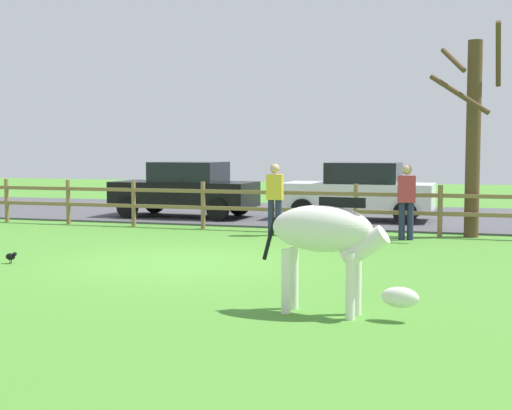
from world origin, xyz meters
TOP-DOWN VIEW (x-y plane):
  - ground_plane at (0.00, 0.00)m, footprint 60.00×60.00m
  - parking_asphalt at (0.00, 9.30)m, footprint 28.00×7.40m
  - paddock_fence at (-0.58, 5.00)m, footprint 20.95×0.11m
  - bare_tree at (4.83, 5.21)m, footprint 1.54×1.48m
  - zebra at (3.25, -3.16)m, footprint 1.93×0.61m
  - crow_on_grass at (-2.73, -1.01)m, footprint 0.21×0.10m
  - parked_car_black at (-2.96, 7.31)m, footprint 4.03×1.94m
  - parked_car_white at (1.90, 7.91)m, footprint 4.02×1.92m
  - visitor_left_of_tree at (0.54, 4.21)m, footprint 0.37×0.24m
  - visitor_right_of_tree at (3.48, 4.27)m, footprint 0.40×0.30m

SIDE VIEW (x-z plane):
  - ground_plane at x=0.00m, z-range 0.00..0.00m
  - parking_asphalt at x=0.00m, z-range 0.00..0.05m
  - crow_on_grass at x=-2.73m, z-range 0.02..0.23m
  - paddock_fence at x=-0.58m, z-range 0.08..1.25m
  - parked_car_black at x=-2.96m, z-range 0.06..1.62m
  - parked_car_white at x=1.90m, z-range 0.06..1.62m
  - visitor_left_of_tree at x=0.54m, z-range 0.09..1.73m
  - visitor_right_of_tree at x=3.48m, z-range 0.09..1.73m
  - zebra at x=3.25m, z-range 0.22..1.63m
  - bare_tree at x=4.83m, z-range 0.00..4.69m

